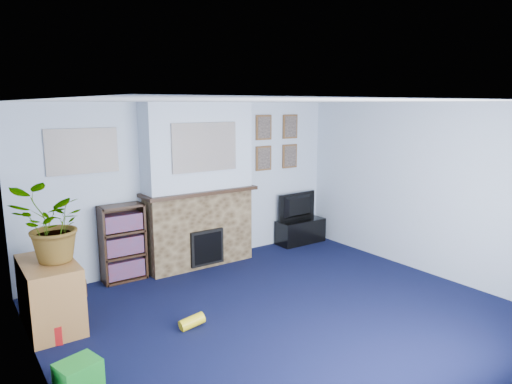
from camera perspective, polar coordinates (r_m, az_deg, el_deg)
floor at (r=5.41m, az=3.70°, el=-15.06°), size 5.00×4.50×0.01m
ceiling at (r=4.87m, az=4.05°, el=11.27°), size 5.00×4.50×0.01m
wall_back at (r=6.87m, az=-7.98°, el=1.01°), size 5.00×0.04×2.40m
wall_front at (r=3.62m, az=27.10°, el=-9.15°), size 5.00×0.04×2.40m
wall_left at (r=4.00m, az=-25.54°, el=-7.15°), size 0.04×4.50×2.40m
wall_right at (r=6.83m, az=20.45°, el=0.36°), size 0.04×4.50×2.40m
chimney_breast at (r=6.69m, az=-7.18°, el=0.63°), size 1.72×0.50×2.40m
collage_main at (r=6.43m, az=-6.42°, el=5.59°), size 1.00×0.03×0.68m
collage_left at (r=6.23m, az=-20.88°, el=4.79°), size 0.90×0.03×0.58m
portrait_tl at (r=7.44m, az=0.96°, el=8.07°), size 0.30×0.03×0.40m
portrait_tr at (r=7.77m, az=4.28°, el=8.16°), size 0.30×0.03×0.40m
portrait_bl at (r=7.48m, az=0.95°, el=4.24°), size 0.30×0.03×0.40m
portrait_br at (r=7.81m, az=4.23°, el=4.49°), size 0.30×0.03×0.40m
tv_stand at (r=7.97m, az=5.57°, el=-4.75°), size 0.86×0.36×0.41m
television at (r=7.88m, az=5.53°, el=-1.82°), size 0.80×0.14×0.46m
bookshelf at (r=6.47m, az=-16.31°, el=-6.31°), size 0.58×0.28×1.05m
sideboard at (r=5.47m, az=-24.33°, el=-11.73°), size 0.52×0.94×0.73m
potted_plant at (r=5.20m, az=-24.36°, el=-3.80°), size 0.81×0.72×0.81m
mantel_clock at (r=6.59m, az=-7.99°, el=0.76°), size 0.10×0.06×0.14m
mantel_candle at (r=6.78m, az=-4.88°, el=1.20°), size 0.05×0.05×0.17m
mantel_teddy at (r=6.41m, az=-11.40°, el=0.33°), size 0.13×0.13×0.13m
mantel_can at (r=6.97m, az=-2.24°, el=1.34°), size 0.06×0.06×0.11m
green_crate at (r=4.36m, az=-21.31°, el=-20.58°), size 0.39×0.34×0.27m
toy_ball at (r=4.58m, az=-20.38°, el=-19.61°), size 0.17×0.17×0.17m
toy_block at (r=5.21m, az=-23.93°, el=-15.77°), size 0.19×0.19×0.19m
toy_tube at (r=5.14m, az=-8.01°, el=-15.76°), size 0.28×0.13×0.16m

